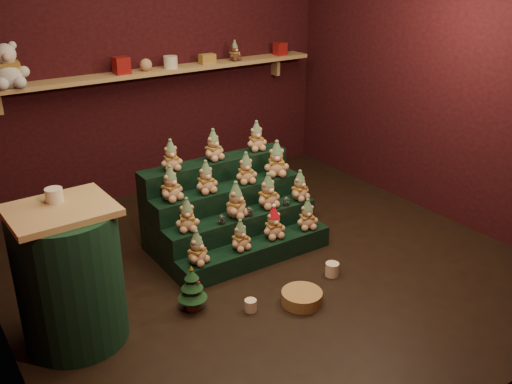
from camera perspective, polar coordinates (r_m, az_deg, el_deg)
ground at (r=4.80m, az=0.68°, el=-7.22°), size 4.00×4.00×0.00m
back_wall at (r=6.03m, az=-10.62°, el=12.99°), size 4.00×0.10×2.80m
right_wall at (r=5.66m, az=18.53°, el=11.56°), size 0.10×4.00×2.80m
back_shelf at (r=5.89m, az=-9.84°, el=11.76°), size 3.60×0.26×0.24m
riser_tier_front at (r=4.77m, az=0.02°, el=-6.12°), size 1.40×0.22×0.18m
riser_tier_midfront at (r=4.89m, az=-1.42°, el=-4.15°), size 1.40×0.22×0.36m
riser_tier_midback at (r=5.02m, az=-2.78°, el=-2.28°), size 1.40×0.22×0.54m
riser_tier_back at (r=5.16m, az=-4.06°, el=-0.50°), size 1.40×0.22×0.72m
teddy_0 at (r=4.41m, az=-5.94°, el=-5.55°), size 0.25×0.25×0.27m
teddy_1 at (r=4.59m, az=-1.59°, el=-4.32°), size 0.19×0.18×0.25m
teddy_2 at (r=4.77m, az=1.78°, el=-3.04°), size 0.22×0.20×0.28m
teddy_3 at (r=4.95m, az=5.15°, el=-2.22°), size 0.23×0.22×0.27m
teddy_4 at (r=4.53m, az=-6.91°, el=-2.26°), size 0.24×0.23×0.27m
teddy_5 at (r=4.71m, az=-2.03°, el=-0.81°), size 0.29×0.28×0.30m
teddy_6 at (r=4.89m, az=1.20°, el=0.11°), size 0.22×0.20×0.30m
teddy_7 at (r=5.06m, az=4.39°, el=0.66°), size 0.22×0.21×0.27m
teddy_8 at (r=4.64m, az=-8.55°, el=0.85°), size 0.25×0.24×0.29m
teddy_9 at (r=4.76m, az=-5.03°, el=1.50°), size 0.20×0.18×0.27m
teddy_10 at (r=4.94m, az=-1.01°, el=2.40°), size 0.22×0.21×0.27m
teddy_11 at (r=5.10m, az=2.06°, el=3.34°), size 0.29×0.28×0.31m
teddy_12 at (r=4.78m, az=-8.51°, el=3.65°), size 0.21×0.19×0.26m
teddy_13 at (r=4.98m, az=-4.30°, el=4.71°), size 0.23×0.22×0.27m
teddy_14 at (r=5.21m, az=0.04°, el=5.61°), size 0.21×0.20×0.27m
snow_globe_a at (r=4.64m, az=-3.46°, el=-2.73°), size 0.06×0.06×0.08m
snow_globe_b at (r=4.77m, az=-0.66°, el=-1.95°), size 0.06×0.06×0.08m
snow_globe_c at (r=4.97m, az=3.03°, el=-0.91°), size 0.06×0.06×0.08m
side_table at (r=3.91m, az=-18.10°, el=-7.98°), size 0.67×0.67×0.97m
table_ornament at (r=3.76m, az=-19.54°, el=-0.29°), size 0.11×0.11×0.09m
mini_christmas_tree at (r=4.18m, az=-6.40°, el=-9.52°), size 0.21×0.21×0.36m
mug_left at (r=4.21m, az=-0.54°, el=-11.26°), size 0.09×0.09×0.09m
mug_right at (r=4.66m, az=7.62°, el=-7.67°), size 0.11×0.11×0.11m
wicker_basket at (r=4.30m, az=4.60°, el=-10.47°), size 0.38×0.38×0.10m
white_bear at (r=5.40m, az=-23.73°, el=12.07°), size 0.37×0.34×0.48m
brown_bear at (r=6.25m, az=-2.15°, el=13.92°), size 0.17×0.16×0.21m
gift_tin_red_a at (r=5.71m, az=-13.31°, el=12.22°), size 0.14×0.14×0.16m
gift_tin_cream at (r=5.91m, az=-8.54°, el=12.73°), size 0.14×0.14×0.12m
gift_tin_red_b at (r=6.59m, az=2.43°, el=14.12°), size 0.12×0.12×0.14m
shelf_plush_ball at (r=5.80m, az=-10.95°, el=12.38°), size 0.12×0.12×0.12m
scarf_gift_box at (r=6.10m, az=-4.89°, el=13.12°), size 0.16×0.10×0.10m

